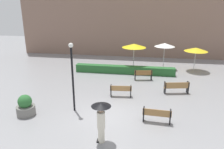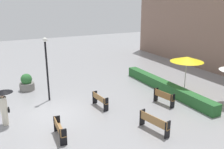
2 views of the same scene
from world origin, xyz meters
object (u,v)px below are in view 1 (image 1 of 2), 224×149
Objects in this scene: bench_mid_center at (121,90)px; patio_umbrella_white at (165,45)px; bench_back_row at (143,74)px; pedestrian_with_umbrella at (101,118)px; bench_near_right at (157,115)px; lamp_post at (72,71)px; patio_umbrella_yellow_far at (196,49)px; bench_far_right at (177,87)px; patio_umbrella_yellow at (134,46)px; planter_pot at (26,106)px.

bench_mid_center is 0.59× the size of patio_umbrella_white.
pedestrian_with_umbrella reaches higher than bench_back_row.
bench_back_row is 7.14m from bench_near_right.
bench_back_row is 7.85m from lamp_post.
bench_mid_center is at bearing -130.34° from patio_umbrella_yellow_far.
patio_umbrella_white is at bearing 94.99° from bench_far_right.
lamp_post reaches higher than patio_umbrella_yellow_far.
lamp_post reaches higher than pedestrian_with_umbrella.
lamp_post is 12.01m from patio_umbrella_white.
bench_mid_center is at bearing -113.41° from patio_umbrella_white.
pedestrian_with_umbrella reaches higher than bench_far_right.
bench_far_right is (3.97, 1.23, 0.02)m from bench_mid_center.
bench_near_right is 10.20m from patio_umbrella_yellow.
lamp_post is (-6.56, -3.80, 2.05)m from bench_far_right.
patio_umbrella_yellow_far is at bearing 43.67° from planter_pot.
bench_near_right is (2.41, -3.25, -0.01)m from bench_mid_center.
lamp_post is 1.59× the size of patio_umbrella_yellow.
bench_far_right is at bearing 57.68° from pedestrian_with_umbrella.
patio_umbrella_white is at bearing 172.89° from patio_umbrella_yellow_far.
bench_mid_center is 0.37× the size of lamp_post.
bench_far_right is at bearing 27.61° from planter_pot.
patio_umbrella_white reaches higher than planter_pot.
pedestrian_with_umbrella is 0.77× the size of patio_umbrella_white.
planter_pot reaches higher than bench_far_right.
bench_near_right is at bearing -78.58° from patio_umbrella_yellow.
patio_umbrella_yellow reaches higher than bench_near_right.
pedestrian_with_umbrella is 12.08m from patio_umbrella_yellow.
planter_pot is (-4.99, 1.86, -0.73)m from pedestrian_with_umbrella.
patio_umbrella_yellow_far reaches higher than planter_pot.
pedestrian_with_umbrella is 14.54m from patio_umbrella_yellow_far.
lamp_post is 1.83× the size of patio_umbrella_yellow_far.
patio_umbrella_yellow_far is (6.35, 7.48, 1.62)m from bench_mid_center.
patio_umbrella_yellow is at bearing 60.78° from planter_pot.
bench_mid_center is at bearing -111.05° from bench_back_row.
pedestrian_with_umbrella is at bearing -100.54° from bench_back_row.
pedestrian_with_umbrella is at bearing -93.26° from patio_umbrella_yellow.
patio_umbrella_yellow_far is at bearing 69.17° from bench_far_right.
patio_umbrella_yellow is (-1.98, 9.80, 1.98)m from bench_near_right.
lamp_post is (2.66, 1.02, 2.03)m from planter_pot.
bench_mid_center is (-1.48, -3.83, -0.03)m from bench_back_row.
bench_near_right is 0.85× the size of bench_far_right.
planter_pot is at bearing -177.48° from bench_near_right.
bench_far_right is at bearing -46.14° from bench_back_row.
bench_back_row reaches higher than bench_far_right.
bench_far_right is 0.93× the size of pedestrian_with_umbrella.
bench_back_row is 1.23× the size of planter_pot.
lamp_post reaches higher than patio_umbrella_yellow.
lamp_post is (-2.58, -2.57, 2.06)m from bench_mid_center.
bench_far_right is 6.87m from patio_umbrella_yellow_far.
planter_pot is (-5.24, -3.59, 0.04)m from bench_mid_center.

